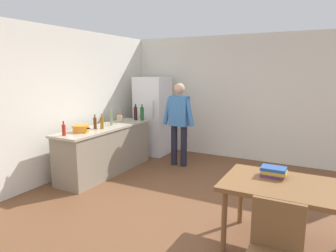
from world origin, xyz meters
name	(u,v)px	position (x,y,z in m)	size (l,w,h in m)	color
ground_plane	(182,211)	(0.00, 0.00, 0.00)	(14.00, 14.00, 0.00)	brown
wall_back	(241,98)	(0.00, 3.00, 1.35)	(6.40, 0.12, 2.70)	silver
wall_left	(56,104)	(-2.60, 0.20, 1.35)	(0.12, 5.60, 2.70)	silver
kitchen_counter	(106,150)	(-2.00, 0.80, 0.45)	(0.64, 2.20, 0.90)	gray
refrigerator	(153,116)	(-1.90, 2.40, 0.90)	(0.70, 0.67, 1.80)	white
person	(179,119)	(-0.95, 1.85, 0.98)	(0.70, 0.22, 1.70)	#1E1E2D
dining_table	(289,191)	(1.40, -0.30, 0.67)	(1.40, 0.90, 0.75)	brown
chair	(274,250)	(1.40, -1.27, 0.53)	(0.42, 0.42, 0.91)	brown
cooking_pot	(81,129)	(-2.03, 0.21, 0.96)	(0.40, 0.28, 0.12)	orange
utensil_jar	(120,118)	(-2.05, 1.33, 0.98)	(0.11, 0.11, 0.32)	tan
bottle_oil_amber	(102,122)	(-1.91, 0.61, 1.02)	(0.06, 0.06, 0.28)	#996619
bottle_wine_green	(142,114)	(-1.77, 1.73, 1.05)	(0.08, 0.08, 0.34)	#1E5123
bottle_sauce_red	(64,130)	(-2.07, -0.14, 1.00)	(0.06, 0.06, 0.24)	#B22319
bottle_wine_dark	(136,113)	(-1.92, 1.72, 1.05)	(0.08, 0.08, 0.34)	black
bottle_vinegar_tall	(111,118)	(-1.99, 0.98, 1.04)	(0.06, 0.06, 0.32)	gray
bottle_beer_brown	(95,123)	(-2.03, 0.56, 1.01)	(0.06, 0.06, 0.26)	#5B3314
book_stack	(273,172)	(1.20, -0.14, 0.81)	(0.28, 0.19, 0.11)	#753D7F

